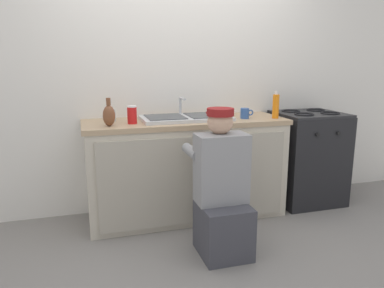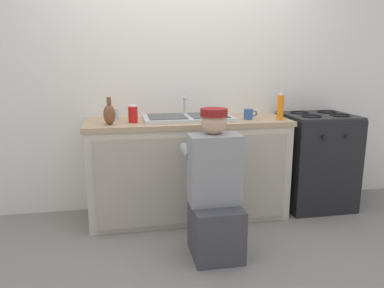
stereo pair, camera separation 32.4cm
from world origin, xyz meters
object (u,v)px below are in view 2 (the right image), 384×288
object	(u,v)px
soap_bottle_orange	(280,107)
water_glass	(115,114)
soda_cup_red	(133,114)
stove_range	(316,160)
sink_double_basin	(188,117)
plumber_person	(215,196)
vase_decorative	(109,114)
coffee_mug	(248,114)

from	to	relation	value
soap_bottle_orange	water_glass	bearing A→B (deg)	170.21
soda_cup_red	stove_range	bearing A→B (deg)	2.60
water_glass	soap_bottle_orange	bearing A→B (deg)	-9.79
water_glass	soda_cup_red	world-z (taller)	soda_cup_red
water_glass	soda_cup_red	size ratio (longest dim) A/B	0.66
sink_double_basin	plumber_person	size ratio (longest dim) A/B	0.72
stove_range	vase_decorative	xyz separation A→B (m)	(-1.98, -0.15, 0.54)
soap_bottle_orange	plumber_person	bearing A→B (deg)	-141.37
sink_double_basin	water_glass	size ratio (longest dim) A/B	8.00
stove_range	vase_decorative	size ratio (longest dim) A/B	4.11
sink_double_basin	soap_bottle_orange	xyz separation A→B (m)	(0.82, -0.16, 0.09)
sink_double_basin	stove_range	world-z (taller)	sink_double_basin
vase_decorative	stove_range	bearing A→B (deg)	4.26
sink_double_basin	water_glass	xyz separation A→B (m)	(-0.65, 0.09, 0.03)
sink_double_basin	plumber_person	world-z (taller)	sink_double_basin
coffee_mug	plumber_person	bearing A→B (deg)	-125.50
vase_decorative	coffee_mug	world-z (taller)	vase_decorative
coffee_mug	soap_bottle_orange	xyz separation A→B (m)	(0.28, -0.07, 0.07)
stove_range	plumber_person	bearing A→B (deg)	-148.32
water_glass	coffee_mug	xyz separation A→B (m)	(1.19, -0.19, -0.00)
plumber_person	water_glass	xyz separation A→B (m)	(-0.71, 0.85, 0.51)
stove_range	coffee_mug	world-z (taller)	coffee_mug
coffee_mug	sink_double_basin	bearing A→B (deg)	170.49
stove_range	plumber_person	distance (m)	1.44
water_glass	soda_cup_red	xyz separation A→B (m)	(0.15, -0.18, 0.03)
plumber_person	coffee_mug	xyz separation A→B (m)	(0.48, 0.67, 0.51)
plumber_person	soda_cup_red	bearing A→B (deg)	129.69
vase_decorative	water_glass	xyz separation A→B (m)	(0.04, 0.24, -0.04)
plumber_person	stove_range	bearing A→B (deg)	31.68
sink_double_basin	plumber_person	bearing A→B (deg)	-84.94
plumber_person	water_glass	distance (m)	1.22
stove_range	plumber_person	xyz separation A→B (m)	(-1.23, -0.76, -0.01)
plumber_person	vase_decorative	bearing A→B (deg)	141.14
coffee_mug	soda_cup_red	size ratio (longest dim) A/B	0.83
sink_double_basin	soda_cup_red	xyz separation A→B (m)	(-0.49, -0.08, 0.06)
stove_range	coffee_mug	distance (m)	0.91
stove_range	soda_cup_red	size ratio (longest dim) A/B	6.22
coffee_mug	soap_bottle_orange	size ratio (longest dim) A/B	0.50
sink_double_basin	water_glass	distance (m)	0.65
vase_decorative	soda_cup_red	bearing A→B (deg)	18.78
stove_range	soda_cup_red	world-z (taller)	soda_cup_red
sink_double_basin	soap_bottle_orange	distance (m)	0.84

